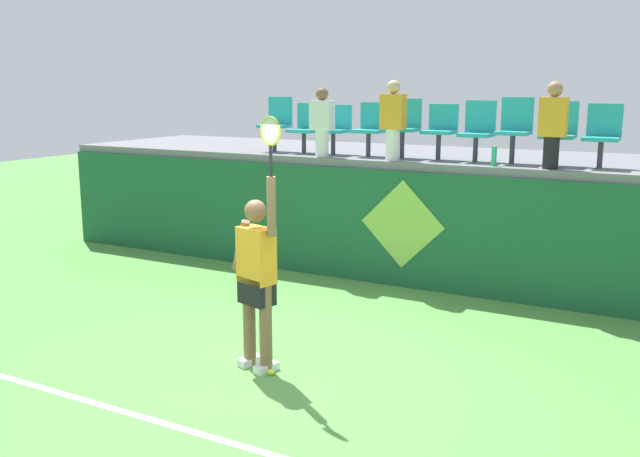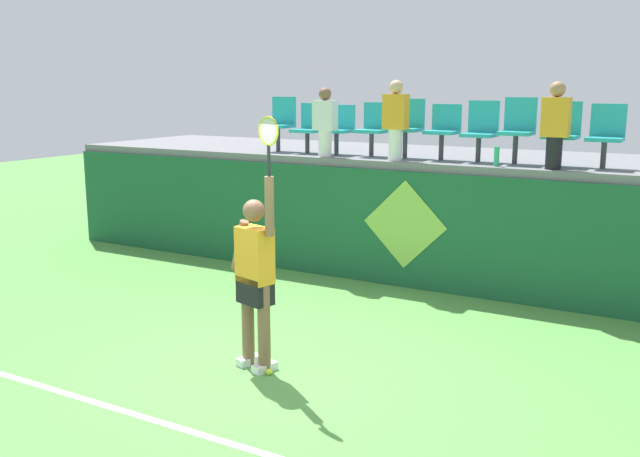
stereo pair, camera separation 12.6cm
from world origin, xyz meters
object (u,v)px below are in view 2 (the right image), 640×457
stadium_chair_7 (518,127)px  tennis_player (255,274)px  stadium_chair_0 (281,121)px  stadium_chair_6 (481,129)px  stadium_chair_8 (562,130)px  stadium_chair_4 (408,125)px  spectator_0 (556,124)px  stadium_chair_3 (374,126)px  stadium_chair_2 (339,127)px  stadium_chair_9 (606,133)px  spectator_2 (325,121)px  stadium_chair_1 (310,126)px  stadium_chair_5 (444,128)px  tennis_ball (269,372)px  spectator_1 (396,119)px  water_bottle (497,157)px

stadium_chair_7 → tennis_player: bearing=-109.3°
stadium_chair_0 → stadium_chair_6: (3.36, 0.00, -0.03)m
stadium_chair_8 → stadium_chair_6: bearing=179.9°
tennis_player → stadium_chair_4: (-0.16, 4.21, 1.29)m
stadium_chair_6 → spectator_0: 1.20m
stadium_chair_3 → stadium_chair_8: bearing=0.1°
stadium_chair_3 → stadium_chair_7: stadium_chair_7 is taller
stadium_chair_2 → tennis_player: bearing=-72.6°
spectator_0 → stadium_chair_6: bearing=158.0°
stadium_chair_0 → stadium_chair_9: 5.02m
stadium_chair_2 → stadium_chair_3: bearing=0.3°
spectator_0 → spectator_2: bearing=180.0°
stadium_chair_3 → tennis_player: bearing=-80.4°
stadium_chair_6 → stadium_chair_1: bearing=-179.9°
stadium_chair_2 → stadium_chair_5: stadium_chair_5 is taller
tennis_ball → stadium_chair_2: size_ratio=0.09×
stadium_chair_3 → stadium_chair_5: (1.12, -0.00, 0.01)m
tennis_ball → spectator_2: 4.75m
tennis_player → tennis_ball: tennis_player is taller
stadium_chair_1 → spectator_1: bearing=-14.6°
spectator_2 → tennis_player: bearing=-70.7°
stadium_chair_4 → stadium_chair_8: (2.22, 0.00, -0.02)m
water_bottle → stadium_chair_7: (0.14, 0.47, 0.38)m
stadium_chair_2 → stadium_chair_4: bearing=0.2°
tennis_player → water_bottle: tennis_player is taller
spectator_2 → stadium_chair_6: bearing=11.1°
stadium_chair_4 → spectator_1: (-0.00, -0.44, 0.10)m
stadium_chair_0 → stadium_chair_7: stadium_chair_7 is taller
tennis_player → water_bottle: size_ratio=9.87×
stadium_chair_5 → stadium_chair_9: bearing=0.2°
tennis_player → tennis_ball: (0.21, -0.09, -0.96)m
stadium_chair_9 → stadium_chair_3: bearing=-180.0°
tennis_player → stadium_chair_3: (-0.71, 4.21, 1.25)m
stadium_chair_5 → spectator_1: size_ratio=0.70×
water_bottle → stadium_chair_6: (-0.37, 0.47, 0.34)m
water_bottle → tennis_player: bearing=-109.6°
water_bottle → stadium_chair_5: bearing=153.4°
stadium_chair_2 → stadium_chair_6: size_ratio=0.90×
spectator_1 → spectator_2: bearing=-179.9°
stadium_chair_5 → stadium_chair_8: bearing=0.3°
spectator_2 → stadium_chair_7: bearing=9.1°
stadium_chair_1 → stadium_chair_8: stadium_chair_8 is taller
tennis_player → stadium_chair_6: stadium_chair_6 is taller
tennis_player → spectator_0: (2.06, 3.77, 1.38)m
water_bottle → spectator_2: bearing=179.4°
stadium_chair_1 → stadium_chair_4: bearing=0.0°
stadium_chair_0 → spectator_2: bearing=-22.3°
stadium_chair_1 → spectator_0: (3.91, -0.44, 0.16)m
stadium_chair_8 → tennis_player: bearing=-116.1°
stadium_chair_4 → stadium_chair_8: stadium_chair_4 is taller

